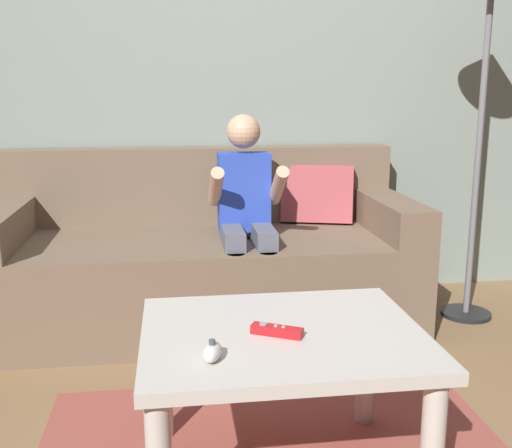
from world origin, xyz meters
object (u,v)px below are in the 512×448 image
(couch, at_px, (206,261))
(person_seated_on_couch, at_px, (246,211))
(nunchuk_white, at_px, (212,352))
(coffee_table, at_px, (281,357))
(game_remote_red_near_edge, at_px, (277,331))

(couch, xyz_separation_m, person_seated_on_couch, (0.17, -0.18, 0.27))
(person_seated_on_couch, relative_size, nunchuk_white, 10.00)
(nunchuk_white, bearing_deg, coffee_table, 38.64)
(person_seated_on_couch, distance_m, coffee_table, 1.10)
(person_seated_on_couch, xyz_separation_m, coffee_table, (-0.04, -1.09, -0.19))
(person_seated_on_couch, xyz_separation_m, nunchuk_white, (-0.24, -1.24, -0.09))
(game_remote_red_near_edge, bearing_deg, person_seated_on_couch, 87.13)
(couch, bearing_deg, game_remote_red_near_edge, -84.79)
(couch, height_order, person_seated_on_couch, person_seated_on_couch)
(person_seated_on_couch, bearing_deg, couch, 134.38)
(person_seated_on_couch, distance_m, nunchuk_white, 1.27)
(couch, relative_size, person_seated_on_couch, 1.97)
(coffee_table, bearing_deg, game_remote_red_near_edge, -120.55)
(couch, bearing_deg, coffee_table, -83.85)
(game_remote_red_near_edge, relative_size, nunchuk_white, 1.43)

